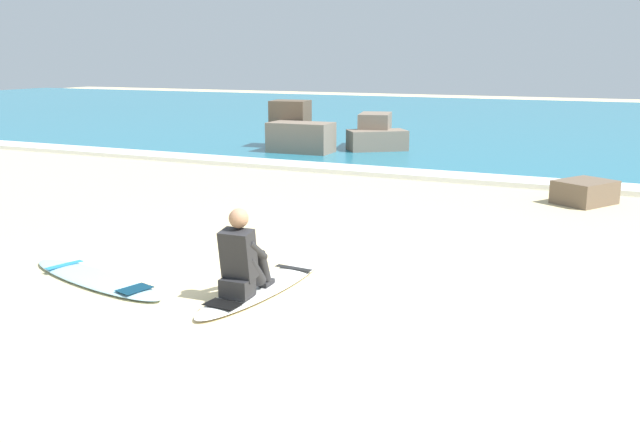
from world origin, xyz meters
name	(u,v)px	position (x,y,z in m)	size (l,w,h in m)	color
ground_plane	(306,281)	(0.00, 0.00, 0.00)	(80.00, 80.00, 0.00)	beige
sea	(545,123)	(0.00, 21.25, 0.05)	(80.00, 28.00, 0.10)	teal
breaking_foam	(460,178)	(0.00, 7.55, 0.06)	(80.00, 0.90, 0.11)	white
surfboard_main	(263,287)	(-0.31, -0.47, 0.04)	(0.68, 2.43, 0.08)	white
surfer_seated	(242,261)	(-0.35, -0.85, 0.44)	(0.39, 0.71, 0.95)	#232326
surfboard_spare_near	(96,278)	(-2.25, -1.03, 0.04)	(2.44, 1.12, 0.08)	#9ED1E5
rock_outcrop_distant	(330,134)	(-4.27, 10.36, 0.51)	(3.84, 3.00, 1.38)	brown
shoreline_rock	(585,192)	(2.59, 6.07, 0.21)	(0.98, 0.77, 0.42)	brown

